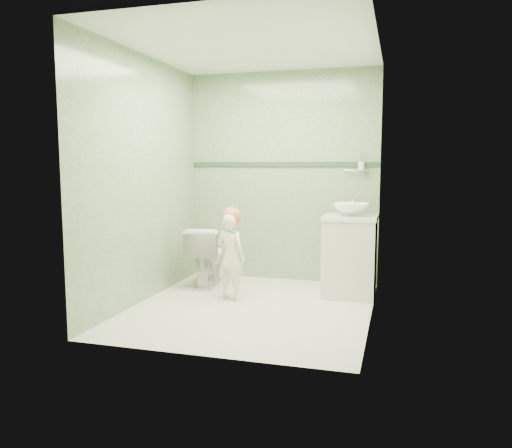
% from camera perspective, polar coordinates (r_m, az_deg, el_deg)
% --- Properties ---
extents(ground, '(2.50, 2.50, 0.00)m').
position_cam_1_polar(ground, '(4.79, -0.50, -9.51)').
color(ground, silver).
rests_on(ground, ground).
extents(room_shell, '(2.50, 2.54, 2.40)m').
position_cam_1_polar(room_shell, '(4.60, -0.52, 4.99)').
color(room_shell, '#698C63').
rests_on(room_shell, ground).
extents(trim_stripe, '(2.20, 0.02, 0.05)m').
position_cam_1_polar(trim_stripe, '(5.79, 3.00, 6.84)').
color(trim_stripe, '#2B482F').
rests_on(trim_stripe, room_shell).
extents(vanity, '(0.52, 0.50, 0.80)m').
position_cam_1_polar(vanity, '(5.21, 10.62, -3.76)').
color(vanity, silver).
rests_on(vanity, ground).
extents(counter, '(0.54, 0.52, 0.04)m').
position_cam_1_polar(counter, '(5.16, 10.72, 0.72)').
color(counter, white).
rests_on(counter, vanity).
extents(basin, '(0.37, 0.37, 0.13)m').
position_cam_1_polar(basin, '(5.15, 10.74, 1.65)').
color(basin, white).
rests_on(basin, counter).
extents(faucet, '(0.03, 0.13, 0.18)m').
position_cam_1_polar(faucet, '(5.33, 10.95, 2.68)').
color(faucet, silver).
rests_on(faucet, counter).
extents(cup_holder, '(0.26, 0.07, 0.21)m').
position_cam_1_polar(cup_holder, '(5.60, 11.85, 6.48)').
color(cup_holder, silver).
rests_on(cup_holder, room_shell).
extents(toilet, '(0.46, 0.69, 0.66)m').
position_cam_1_polar(toilet, '(5.62, -5.65, -3.64)').
color(toilet, white).
rests_on(toilet, ground).
extents(toddler, '(0.36, 0.29, 0.87)m').
position_cam_1_polar(toddler, '(4.99, -2.90, -3.74)').
color(toddler, white).
rests_on(toddler, ground).
extents(hair_cap, '(0.19, 0.19, 0.19)m').
position_cam_1_polar(hair_cap, '(4.95, -2.83, 0.85)').
color(hair_cap, '#C5684B').
rests_on(hair_cap, toddler).
extents(teal_toothbrush, '(0.11, 0.14, 0.08)m').
position_cam_1_polar(teal_toothbrush, '(4.80, -3.05, -0.80)').
color(teal_toothbrush, '#15855E').
rests_on(teal_toothbrush, toddler).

